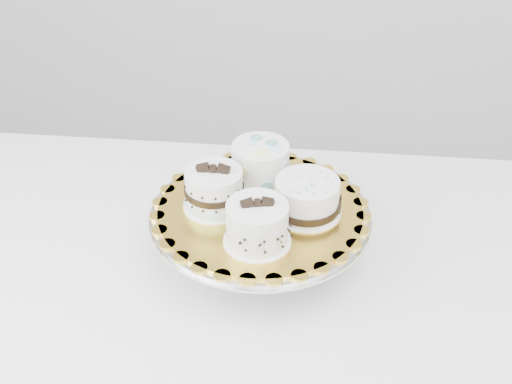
# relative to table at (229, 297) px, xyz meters

# --- Properties ---
(table) EXTENTS (1.32, 0.89, 0.75)m
(table) POSITION_rel_table_xyz_m (0.00, 0.00, 0.00)
(table) COLOR white
(table) RESTS_ON floor
(cake_stand) EXTENTS (0.40, 0.40, 0.11)m
(cake_stand) POSITION_rel_table_xyz_m (0.05, 0.05, 0.14)
(cake_stand) COLOR gray
(cake_stand) RESTS_ON table
(cake_board) EXTENTS (0.44, 0.44, 0.01)m
(cake_board) POSITION_rel_table_xyz_m (0.05, 0.05, 0.18)
(cake_board) COLOR gold
(cake_board) RESTS_ON cake_stand
(cake_swirl) EXTENTS (0.12, 0.12, 0.09)m
(cake_swirl) POSITION_rel_table_xyz_m (0.06, -0.04, 0.22)
(cake_swirl) COLOR white
(cake_swirl) RESTS_ON cake_board
(cake_banded) EXTENTS (0.11, 0.11, 0.09)m
(cake_banded) POSITION_rel_table_xyz_m (-0.03, 0.04, 0.21)
(cake_banded) COLOR white
(cake_banded) RESTS_ON cake_board
(cake_dots) EXTENTS (0.13, 0.13, 0.08)m
(cake_dots) POSITION_rel_table_xyz_m (0.04, 0.13, 0.22)
(cake_dots) COLOR white
(cake_dots) RESTS_ON cake_board
(cake_ribbon) EXTENTS (0.13, 0.12, 0.07)m
(cake_ribbon) POSITION_rel_table_xyz_m (0.14, 0.05, 0.21)
(cake_ribbon) COLOR white
(cake_ribbon) RESTS_ON cake_board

